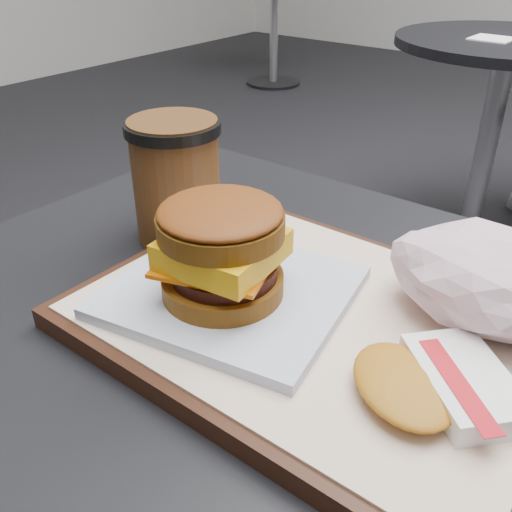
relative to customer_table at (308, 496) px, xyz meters
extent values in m
cube|color=black|center=(0.00, 0.00, 0.17)|extent=(0.80, 0.60, 0.04)
cube|color=black|center=(-0.01, 0.01, 0.19)|extent=(0.38, 0.28, 0.02)
cube|color=silver|center=(-0.01, 0.01, 0.20)|extent=(0.36, 0.26, 0.00)
cube|color=silver|center=(-0.08, -0.01, 0.21)|extent=(0.22, 0.20, 0.01)
cylinder|color=brown|center=(-0.08, -0.02, 0.22)|extent=(0.12, 0.12, 0.02)
cylinder|color=black|center=(-0.08, -0.02, 0.24)|extent=(0.10, 0.10, 0.01)
cube|color=#D96207|center=(-0.09, -0.02, 0.25)|extent=(0.11, 0.11, 0.00)
cube|color=#EEB20F|center=(-0.08, -0.02, 0.26)|extent=(0.09, 0.09, 0.02)
cylinder|color=brown|center=(-0.08, -0.02, 0.28)|extent=(0.12, 0.12, 0.02)
ellipsoid|color=brown|center=(-0.08, -0.02, 0.29)|extent=(0.11, 0.11, 0.02)
cube|color=white|center=(0.11, 0.00, 0.21)|extent=(0.10, 0.10, 0.02)
cube|color=red|center=(0.11, -0.02, 0.22)|extent=(0.08, 0.07, 0.00)
ellipsoid|color=#C6811F|center=(0.08, -0.03, 0.22)|extent=(0.11, 0.10, 0.01)
cylinder|color=#452610|center=(-0.22, 0.07, 0.25)|extent=(0.09, 0.09, 0.13)
cylinder|color=black|center=(-0.22, 0.07, 0.31)|extent=(0.10, 0.10, 0.01)
cylinder|color=black|center=(-0.35, 1.65, -0.57)|extent=(0.44, 0.44, 0.02)
cylinder|color=#A5A5AA|center=(-0.35, 1.65, -0.21)|extent=(0.07, 0.07, 0.70)
cylinder|color=black|center=(-0.35, 1.65, 0.15)|extent=(0.70, 0.70, 0.03)
cube|color=white|center=(-0.38, 1.58, 0.17)|extent=(0.12, 0.12, 0.00)
cylinder|color=black|center=(-2.40, 3.20, -0.57)|extent=(0.40, 0.40, 0.02)
cylinder|color=#A5A5AA|center=(-2.40, 3.20, -0.21)|extent=(0.06, 0.06, 0.70)
camera|label=1|loc=(0.18, -0.31, 0.48)|focal=40.00mm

